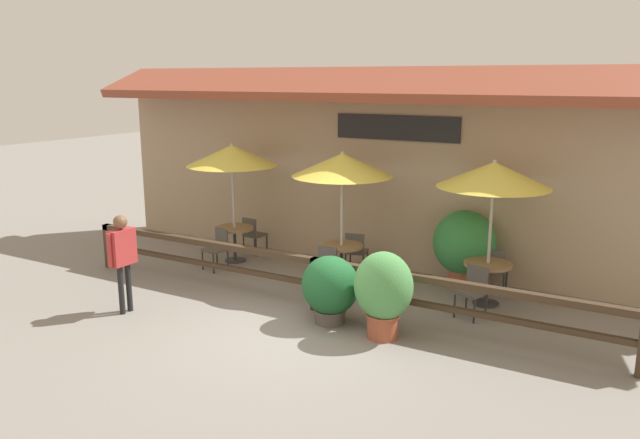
{
  "coord_description": "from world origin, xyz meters",
  "views": [
    {
      "loc": [
        5.19,
        -7.93,
        4.0
      ],
      "look_at": [
        -0.25,
        1.65,
        1.49
      ],
      "focal_mm": 35.0,
      "sensor_mm": 36.0,
      "label": 1
    }
  ],
  "objects_px": {
    "chair_near_streetside": "(217,247)",
    "potted_plant_corner_fern": "(383,290)",
    "patio_umbrella_far": "(494,175)",
    "potted_plant_entrance_palm": "(330,287)",
    "chair_far_streetside": "(473,289)",
    "pedestrian": "(122,251)",
    "chair_middle_streetside": "(324,268)",
    "potted_plant_broad_leaf": "(464,245)",
    "dining_table_middle": "(341,252)",
    "patio_umbrella_near": "(232,156)",
    "dining_table_near": "(235,234)",
    "patio_umbrella_middle": "(342,165)",
    "chair_far_wallside": "(495,267)",
    "dining_table_far": "(488,271)",
    "chair_middle_wallside": "(356,250)",
    "chair_near_wallside": "(253,233)"
  },
  "relations": [
    {
      "from": "chair_far_wallside",
      "to": "chair_middle_wallside",
      "type": "bearing_deg",
      "value": -1.22
    },
    {
      "from": "chair_far_streetside",
      "to": "potted_plant_corner_fern",
      "type": "height_order",
      "value": "potted_plant_corner_fern"
    },
    {
      "from": "patio_umbrella_far",
      "to": "chair_far_wallside",
      "type": "bearing_deg",
      "value": 93.16
    },
    {
      "from": "patio_umbrella_middle",
      "to": "pedestrian",
      "type": "relative_size",
      "value": 1.51
    },
    {
      "from": "dining_table_near",
      "to": "chair_middle_streetside",
      "type": "xyz_separation_m",
      "value": [
        2.74,
        -0.84,
        -0.12
      ]
    },
    {
      "from": "patio_umbrella_near",
      "to": "potted_plant_broad_leaf",
      "type": "xyz_separation_m",
      "value": [
        4.94,
        0.78,
        -1.52
      ]
    },
    {
      "from": "chair_middle_streetside",
      "to": "patio_umbrella_middle",
      "type": "bearing_deg",
      "value": 91.67
    },
    {
      "from": "pedestrian",
      "to": "potted_plant_broad_leaf",
      "type": "bearing_deg",
      "value": 133.15
    },
    {
      "from": "dining_table_near",
      "to": "patio_umbrella_middle",
      "type": "distance_m",
      "value": 3.26
    },
    {
      "from": "patio_umbrella_near",
      "to": "dining_table_middle",
      "type": "bearing_deg",
      "value": -2.91
    },
    {
      "from": "potted_plant_entrance_palm",
      "to": "potted_plant_broad_leaf",
      "type": "xyz_separation_m",
      "value": [
        1.37,
        2.89,
        0.23
      ]
    },
    {
      "from": "patio_umbrella_far",
      "to": "potted_plant_entrance_palm",
      "type": "bearing_deg",
      "value": -133.23
    },
    {
      "from": "chair_near_wallside",
      "to": "chair_middle_wallside",
      "type": "distance_m",
      "value": 2.7
    },
    {
      "from": "dining_table_middle",
      "to": "chair_far_wallside",
      "type": "height_order",
      "value": "chair_far_wallside"
    },
    {
      "from": "dining_table_middle",
      "to": "chair_far_streetside",
      "type": "distance_m",
      "value": 2.85
    },
    {
      "from": "chair_middle_streetside",
      "to": "chair_far_streetside",
      "type": "xyz_separation_m",
      "value": [
        2.81,
        0.18,
        0.0
      ]
    },
    {
      "from": "patio_umbrella_near",
      "to": "patio_umbrella_middle",
      "type": "height_order",
      "value": "same"
    },
    {
      "from": "dining_table_middle",
      "to": "potted_plant_broad_leaf",
      "type": "relative_size",
      "value": 0.56
    },
    {
      "from": "pedestrian",
      "to": "chair_middle_wallside",
      "type": "bearing_deg",
      "value": 149.39
    },
    {
      "from": "chair_middle_streetside",
      "to": "potted_plant_entrance_palm",
      "type": "bearing_deg",
      "value": -54.62
    },
    {
      "from": "dining_table_middle",
      "to": "patio_umbrella_far",
      "type": "distance_m",
      "value": 3.35
    },
    {
      "from": "patio_umbrella_near",
      "to": "chair_middle_streetside",
      "type": "height_order",
      "value": "patio_umbrella_near"
    },
    {
      "from": "chair_near_streetside",
      "to": "potted_plant_broad_leaf",
      "type": "relative_size",
      "value": 0.57
    },
    {
      "from": "chair_middle_wallside",
      "to": "chair_far_streetside",
      "type": "height_order",
      "value": "same"
    },
    {
      "from": "potted_plant_corner_fern",
      "to": "chair_far_streetside",
      "type": "bearing_deg",
      "value": 58.22
    },
    {
      "from": "chair_middle_streetside",
      "to": "potted_plant_broad_leaf",
      "type": "bearing_deg",
      "value": 38.72
    },
    {
      "from": "chair_middle_wallside",
      "to": "dining_table_far",
      "type": "relative_size",
      "value": 1.01
    },
    {
      "from": "dining_table_near",
      "to": "chair_far_wallside",
      "type": "relative_size",
      "value": 0.99
    },
    {
      "from": "patio_umbrella_middle",
      "to": "potted_plant_broad_leaf",
      "type": "distance_m",
      "value": 2.82
    },
    {
      "from": "chair_middle_wallside",
      "to": "chair_near_wallside",
      "type": "bearing_deg",
      "value": -14.39
    },
    {
      "from": "patio_umbrella_far",
      "to": "potted_plant_entrance_palm",
      "type": "height_order",
      "value": "patio_umbrella_far"
    },
    {
      "from": "patio_umbrella_middle",
      "to": "chair_middle_streetside",
      "type": "xyz_separation_m",
      "value": [
        -0.01,
        -0.7,
        -1.87
      ]
    },
    {
      "from": "chair_near_streetside",
      "to": "potted_plant_corner_fern",
      "type": "relative_size",
      "value": 0.62
    },
    {
      "from": "patio_umbrella_near",
      "to": "potted_plant_broad_leaf",
      "type": "height_order",
      "value": "patio_umbrella_near"
    },
    {
      "from": "chair_near_wallside",
      "to": "potted_plant_entrance_palm",
      "type": "xyz_separation_m",
      "value": [
        3.54,
        -2.77,
        0.13
      ]
    },
    {
      "from": "potted_plant_entrance_palm",
      "to": "chair_far_wallside",
      "type": "bearing_deg",
      "value": 55.26
    },
    {
      "from": "dining_table_far",
      "to": "potted_plant_corner_fern",
      "type": "xyz_separation_m",
      "value": [
        -1.02,
        -2.28,
        0.17
      ]
    },
    {
      "from": "patio_umbrella_near",
      "to": "dining_table_far",
      "type": "relative_size",
      "value": 3.06
    },
    {
      "from": "chair_far_wallside",
      "to": "patio_umbrella_far",
      "type": "bearing_deg",
      "value": 87.86
    },
    {
      "from": "dining_table_near",
      "to": "patio_umbrella_middle",
      "type": "height_order",
      "value": "patio_umbrella_middle"
    },
    {
      "from": "potted_plant_broad_leaf",
      "to": "chair_far_wallside",
      "type": "bearing_deg",
      "value": -1.96
    },
    {
      "from": "dining_table_near",
      "to": "potted_plant_broad_leaf",
      "type": "distance_m",
      "value": 5.0
    },
    {
      "from": "dining_table_middle",
      "to": "potted_plant_entrance_palm",
      "type": "xyz_separation_m",
      "value": [
        0.82,
        -1.97,
        0.0
      ]
    },
    {
      "from": "chair_far_streetside",
      "to": "pedestrian",
      "type": "height_order",
      "value": "pedestrian"
    },
    {
      "from": "chair_far_streetside",
      "to": "dining_table_near",
      "type": "bearing_deg",
      "value": -172.27
    },
    {
      "from": "dining_table_near",
      "to": "chair_near_streetside",
      "type": "xyz_separation_m",
      "value": [
        0.04,
        -0.66,
        -0.12
      ]
    },
    {
      "from": "dining_table_near",
      "to": "potted_plant_entrance_palm",
      "type": "relative_size",
      "value": 0.75
    },
    {
      "from": "patio_umbrella_far",
      "to": "chair_far_wallside",
      "type": "xyz_separation_m",
      "value": [
        -0.04,
        0.71,
        -1.87
      ]
    },
    {
      "from": "dining_table_far",
      "to": "chair_far_streetside",
      "type": "height_order",
      "value": "chair_far_streetside"
    },
    {
      "from": "chair_middle_streetside",
      "to": "pedestrian",
      "type": "xyz_separation_m",
      "value": [
        -2.49,
        -2.61,
        0.62
      ]
    }
  ]
}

